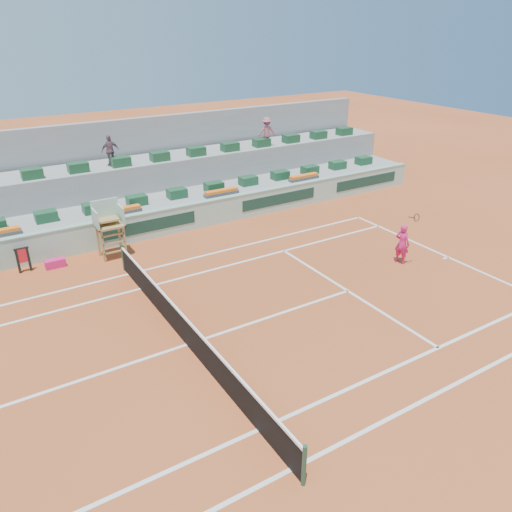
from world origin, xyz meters
name	(u,v)px	position (x,y,z in m)	size (l,w,h in m)	color
ground	(187,345)	(0.00, 0.00, 0.00)	(90.00, 90.00, 0.00)	#9C421E
seating_tier_lower	(91,219)	(0.00, 10.70, 0.60)	(36.00, 4.00, 1.20)	gray
seating_tier_upper	(80,195)	(0.00, 12.30, 1.30)	(36.00, 2.40, 2.60)	gray
stadium_back_wall	(69,170)	(0.00, 13.90, 2.20)	(36.00, 0.40, 4.40)	gray
player_bag	(55,263)	(-2.28, 7.61, 0.17)	(0.77, 0.34, 0.34)	#D61B66
spectator_mid	(110,151)	(1.64, 11.95, 3.34)	(0.87, 0.36, 1.48)	#754E5A
spectator_right	(267,132)	(10.31, 11.65, 3.39)	(1.02, 0.58, 1.57)	#A45261
court_lines	(187,345)	(0.00, 0.00, 0.01)	(23.89, 11.09, 0.01)	silver
tennis_net	(186,330)	(0.00, 0.00, 0.53)	(0.10, 11.97, 1.10)	black
advertising_hoarding	(105,234)	(0.02, 8.50, 0.63)	(36.00, 0.34, 1.26)	#9CC4B1
umpire_chair	(108,221)	(0.00, 7.50, 1.54)	(1.10, 0.90, 2.40)	olive
seat_row_lower	(93,208)	(0.00, 9.80, 1.42)	(32.90, 0.60, 0.44)	#174628
seat_row_upper	(78,167)	(0.00, 11.70, 2.82)	(32.90, 0.60, 0.44)	#174628
flower_planters	(63,222)	(-1.50, 9.00, 1.33)	(26.80, 0.36, 0.28)	#494949
towel_rack	(23,258)	(-3.37, 7.81, 0.60)	(0.54, 0.09, 1.03)	black
tennis_player	(402,244)	(9.81, 0.72, 0.84)	(0.54, 0.91, 2.28)	#D61B66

